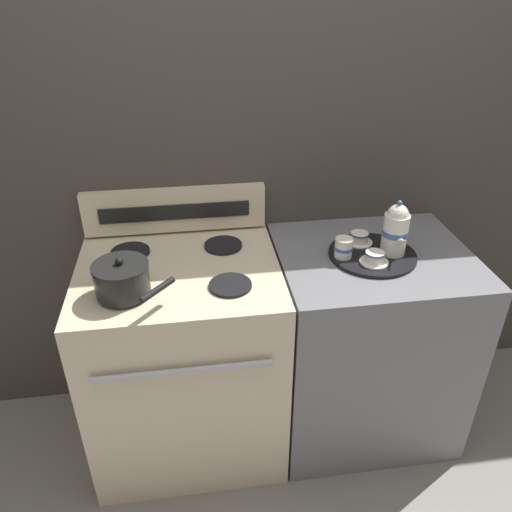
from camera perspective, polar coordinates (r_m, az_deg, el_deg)
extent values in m
plane|color=gray|center=(2.54, 2.17, -18.35)|extent=(6.00, 6.00, 0.00)
cube|color=#423D38|center=(2.18, 1.06, 8.61)|extent=(6.00, 0.05, 2.20)
cube|color=beige|center=(2.20, -7.99, -11.53)|extent=(0.78, 0.66, 0.90)
cylinder|color=silver|center=(1.77, -8.30, -12.91)|extent=(0.62, 0.02, 0.02)
cylinder|color=black|center=(2.07, -14.18, 0.46)|extent=(0.16, 0.16, 0.01)
cylinder|color=black|center=(2.06, -3.78, 1.22)|extent=(0.16, 0.16, 0.01)
cylinder|color=black|center=(1.82, -14.83, -4.19)|extent=(0.16, 0.16, 0.01)
cylinder|color=black|center=(1.80, -2.94, -3.35)|extent=(0.16, 0.16, 0.01)
cube|color=beige|center=(2.15, -9.24, 5.25)|extent=(0.77, 0.05, 0.19)
cube|color=black|center=(2.13, -9.24, 4.95)|extent=(0.62, 0.01, 0.07)
cube|color=slate|center=(2.31, 12.21, -9.49)|extent=(0.78, 0.66, 0.90)
cylinder|color=black|center=(1.78, -15.07, -2.66)|extent=(0.19, 0.19, 0.10)
cylinder|color=black|center=(1.75, -15.32, -1.10)|extent=(0.19, 0.19, 0.01)
sphere|color=black|center=(1.75, -15.39, -0.62)|extent=(0.03, 0.03, 0.03)
cylinder|color=black|center=(1.66, -11.19, -3.80)|extent=(0.12, 0.13, 0.02)
cylinder|color=black|center=(2.04, 13.14, 0.17)|extent=(0.35, 0.35, 0.01)
cylinder|color=white|center=(2.02, 15.58, 2.42)|extent=(0.10, 0.10, 0.17)
cylinder|color=#38609E|center=(2.01, 15.61, 2.63)|extent=(0.10, 0.10, 0.02)
sphere|color=white|center=(1.98, 15.91, 4.54)|extent=(0.08, 0.08, 0.08)
sphere|color=#38609E|center=(1.96, 16.11, 5.84)|extent=(0.02, 0.02, 0.02)
cone|color=white|center=(1.96, 16.40, 1.63)|extent=(0.03, 0.07, 0.06)
cylinder|color=white|center=(2.10, 11.66, 1.56)|extent=(0.11, 0.11, 0.01)
cylinder|color=white|center=(2.08, 11.72, 2.12)|extent=(0.07, 0.07, 0.04)
cylinder|color=#38609E|center=(2.08, 11.77, 2.52)|extent=(0.07, 0.07, 0.01)
cylinder|color=white|center=(1.97, 13.33, -0.67)|extent=(0.11, 0.11, 0.01)
cylinder|color=white|center=(1.96, 13.41, -0.08)|extent=(0.07, 0.07, 0.04)
cylinder|color=#38609E|center=(1.95, 13.46, 0.33)|extent=(0.07, 0.07, 0.01)
cylinder|color=white|center=(1.97, 9.98, 0.94)|extent=(0.07, 0.07, 0.08)
cylinder|color=#38609E|center=(1.97, 9.98, 0.94)|extent=(0.07, 0.07, 0.01)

